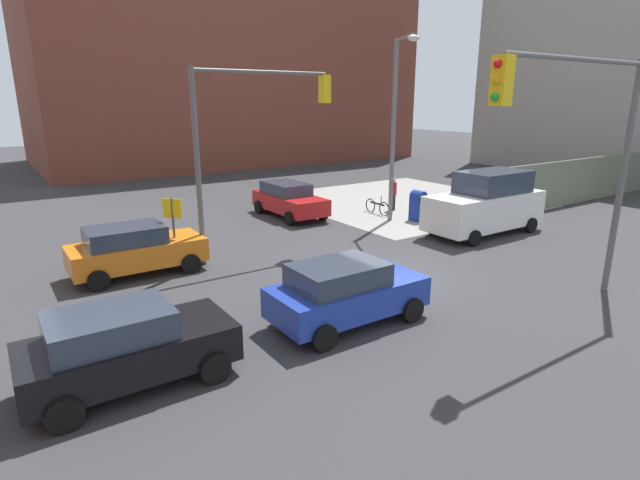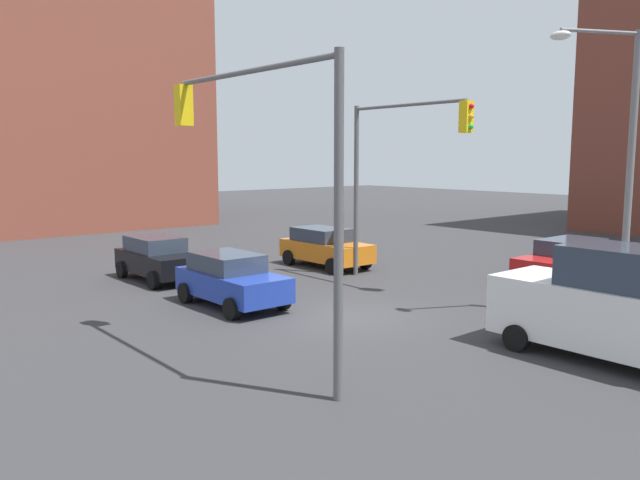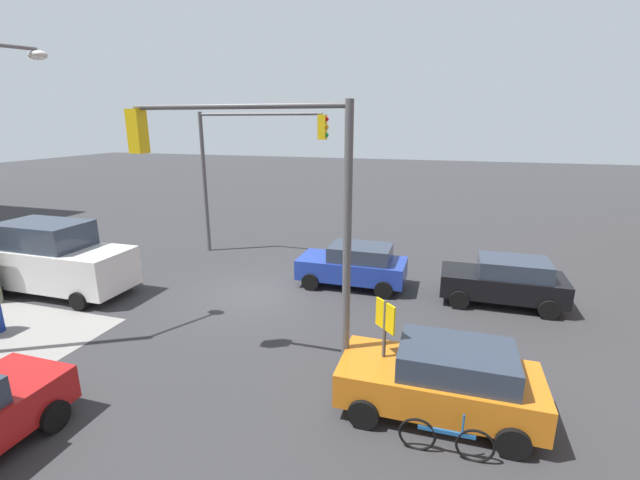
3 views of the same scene
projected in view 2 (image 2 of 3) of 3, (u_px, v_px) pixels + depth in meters
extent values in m
plane|color=#333335|center=(350.00, 316.00, 18.14)|extent=(120.00, 120.00, 0.00)
cylinder|color=#59595B|center=(356.00, 192.00, 23.99)|extent=(0.18, 0.18, 6.50)
cylinder|color=#59595B|center=(407.00, 105.00, 21.67)|extent=(5.05, 0.12, 0.12)
cube|color=yellow|center=(466.00, 117.00, 19.83)|extent=(0.32, 0.36, 1.00)
sphere|color=red|center=(471.00, 106.00, 19.65)|extent=(0.18, 0.18, 0.18)
sphere|color=orange|center=(471.00, 117.00, 19.69)|extent=(0.18, 0.18, 0.18)
sphere|color=green|center=(471.00, 127.00, 19.73)|extent=(0.18, 0.18, 0.18)
cylinder|color=#59595B|center=(339.00, 230.00, 11.42)|extent=(0.18, 0.18, 6.50)
cylinder|color=#59595B|center=(248.00, 71.00, 13.19)|extent=(5.76, 0.12, 0.12)
cube|color=yellow|center=(184.00, 105.00, 15.43)|extent=(0.32, 0.36, 1.00)
sphere|color=red|center=(180.00, 93.00, 15.53)|extent=(0.18, 0.18, 0.18)
sphere|color=orange|center=(180.00, 106.00, 15.57)|extent=(0.18, 0.18, 0.18)
sphere|color=green|center=(181.00, 119.00, 15.61)|extent=(0.18, 0.18, 0.18)
cylinder|color=slate|center=(630.00, 178.00, 17.39)|extent=(0.20, 0.20, 8.00)
cylinder|color=slate|center=(601.00, 32.00, 16.60)|extent=(1.18, 2.18, 0.10)
ellipsoid|color=silver|center=(560.00, 35.00, 16.35)|extent=(0.56, 0.36, 0.24)
cylinder|color=#4C4C4C|center=(343.00, 242.00, 25.04)|extent=(0.08, 0.08, 2.40)
cube|color=yellow|center=(343.00, 221.00, 24.92)|extent=(0.48, 0.48, 0.64)
cube|color=orange|center=(326.00, 251.00, 26.09)|extent=(4.14, 1.80, 0.75)
cube|color=#2D3847|center=(321.00, 234.00, 26.26)|extent=(2.32, 1.58, 0.55)
cylinder|color=black|center=(365.00, 261.00, 25.65)|extent=(0.64, 0.22, 0.64)
cylinder|color=black|center=(332.00, 266.00, 24.50)|extent=(0.64, 0.22, 0.64)
cylinder|color=black|center=(321.00, 253.00, 27.79)|extent=(0.64, 0.22, 0.64)
cylinder|color=black|center=(289.00, 257.00, 26.63)|extent=(0.64, 0.22, 0.64)
cube|color=#B21919|center=(565.00, 265.00, 22.59)|extent=(1.80, 4.41, 0.75)
cube|color=#2D3847|center=(571.00, 246.00, 22.73)|extent=(1.58, 2.47, 0.55)
cylinder|color=black|center=(567.00, 284.00, 21.00)|extent=(0.22, 0.64, 0.64)
cylinder|color=black|center=(520.00, 277.00, 22.36)|extent=(0.22, 0.64, 0.64)
cylinder|color=black|center=(609.00, 274.00, 22.92)|extent=(0.22, 0.64, 0.64)
cylinder|color=black|center=(563.00, 267.00, 24.28)|extent=(0.22, 0.64, 0.64)
cube|color=#1E389E|center=(233.00, 284.00, 19.19)|extent=(4.01, 1.80, 0.75)
cube|color=#2D3847|center=(227.00, 262.00, 19.35)|extent=(2.25, 1.58, 0.55)
cylinder|color=black|center=(283.00, 299.00, 18.79)|extent=(0.64, 0.22, 0.64)
cylinder|color=black|center=(232.00, 309.00, 17.64)|extent=(0.64, 0.22, 0.64)
cylinder|color=black|center=(234.00, 285.00, 20.85)|extent=(0.64, 0.22, 0.64)
cylinder|color=black|center=(185.00, 293.00, 19.70)|extent=(0.64, 0.22, 0.64)
cube|color=black|center=(159.00, 262.00, 23.27)|extent=(4.00, 1.80, 0.75)
cube|color=#2D3847|center=(155.00, 244.00, 23.43)|extent=(2.24, 1.58, 0.55)
cylinder|color=black|center=(199.00, 274.00, 22.87)|extent=(0.64, 0.22, 0.64)
cylinder|color=black|center=(153.00, 280.00, 21.71)|extent=(0.64, 0.22, 0.64)
cylinder|color=black|center=(165.00, 264.00, 24.92)|extent=(0.64, 0.22, 0.64)
cylinder|color=black|center=(122.00, 270.00, 23.77)|extent=(0.64, 0.22, 0.64)
cube|color=white|center=(616.00, 317.00, 13.99)|extent=(5.40, 2.10, 1.40)
cube|color=#2D3847|center=(639.00, 269.00, 13.51)|extent=(3.02, 1.85, 0.90)
cylinder|color=black|center=(516.00, 338.00, 14.80)|extent=(0.64, 0.22, 0.64)
cylinder|color=black|center=(562.00, 323.00, 16.14)|extent=(0.64, 0.22, 0.64)
torus|color=black|center=(352.00, 257.00, 26.69)|extent=(0.71, 0.05, 0.71)
torus|color=black|center=(336.00, 254.00, 27.47)|extent=(0.71, 0.05, 0.71)
cube|color=#1E5999|center=(344.00, 251.00, 27.06)|extent=(1.04, 0.04, 0.08)
cylinder|color=#1E5999|center=(340.00, 245.00, 27.24)|extent=(0.04, 0.04, 0.40)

